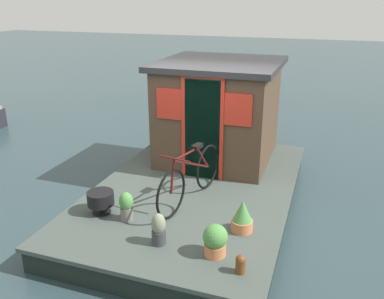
% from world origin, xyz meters
% --- Properties ---
extents(ground_plane, '(60.00, 60.00, 0.00)m').
position_xyz_m(ground_plane, '(0.00, 0.00, 0.00)').
color(ground_plane, '#2D4247').
extents(houseboat_deck, '(4.88, 3.08, 0.39)m').
position_xyz_m(houseboat_deck, '(0.00, 0.00, 0.19)').
color(houseboat_deck, '#424C47').
rests_on(houseboat_deck, ground_plane).
extents(houseboat_cabin, '(2.18, 2.15, 1.84)m').
position_xyz_m(houseboat_cabin, '(1.32, 0.00, 1.32)').
color(houseboat_cabin, '#4C3828').
rests_on(houseboat_cabin, houseboat_deck).
extents(bicycle, '(1.79, 0.52, 0.87)m').
position_xyz_m(bicycle, '(-0.55, -0.10, 0.79)').
color(bicycle, black).
rests_on(bicycle, houseboat_deck).
extents(potted_plant_thyme, '(0.18, 0.18, 0.42)m').
position_xyz_m(potted_plant_thyme, '(-1.75, -0.10, 0.59)').
color(potted_plant_thyme, '#38383D').
rests_on(potted_plant_thyme, houseboat_deck).
extents(potted_plant_basil, '(0.29, 0.29, 0.44)m').
position_xyz_m(potted_plant_basil, '(-1.11, -1.02, 0.60)').
color(potted_plant_basil, '#C6754C').
rests_on(potted_plant_basil, houseboat_deck).
extents(potted_plant_rosemary, '(0.30, 0.30, 0.40)m').
position_xyz_m(potted_plant_rosemary, '(-1.75, -0.83, 0.59)').
color(potted_plant_rosemary, '#C6754C').
rests_on(potted_plant_rosemary, houseboat_deck).
extents(potted_plant_mint, '(0.19, 0.19, 0.42)m').
position_xyz_m(potted_plant_mint, '(-1.36, 0.56, 0.60)').
color(potted_plant_mint, slate).
rests_on(potted_plant_mint, houseboat_deck).
extents(charcoal_grill, '(0.38, 0.38, 0.33)m').
position_xyz_m(charcoal_grill, '(-1.30, 1.00, 0.61)').
color(charcoal_grill, black).
rests_on(charcoal_grill, houseboat_deck).
extents(mooring_bollard, '(0.12, 0.12, 0.23)m').
position_xyz_m(mooring_bollard, '(-1.98, -1.19, 0.51)').
color(mooring_bollard, brown).
rests_on(mooring_bollard, houseboat_deck).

